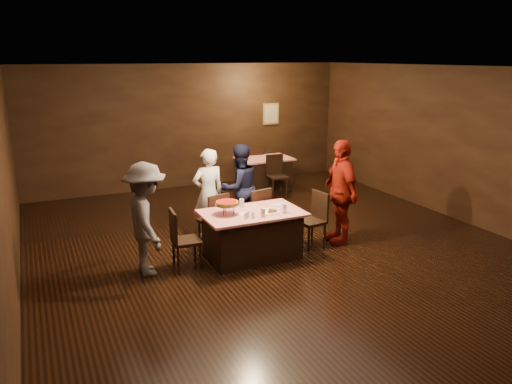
# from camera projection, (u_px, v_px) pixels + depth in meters

# --- Properties ---
(room) EXTENTS (10.00, 10.04, 3.02)m
(room) POSITION_uv_depth(u_px,v_px,m) (286.00, 125.00, 7.73)
(room) COLOR black
(room) RESTS_ON ground
(main_table) EXTENTS (1.60, 1.00, 0.77)m
(main_table) POSITION_uv_depth(u_px,v_px,m) (252.00, 235.00, 8.05)
(main_table) COLOR red
(main_table) RESTS_ON ground
(back_table) EXTENTS (1.30, 0.90, 0.77)m
(back_table) POSITION_uv_depth(u_px,v_px,m) (264.00, 173.00, 12.24)
(back_table) COLOR red
(back_table) RESTS_ON ground
(chair_far_left) EXTENTS (0.51, 0.51, 0.95)m
(chair_far_left) POSITION_uv_depth(u_px,v_px,m) (213.00, 219.00, 8.53)
(chair_far_left) COLOR black
(chair_far_left) RESTS_ON ground
(chair_far_right) EXTENTS (0.49, 0.49, 0.95)m
(chair_far_right) POSITION_uv_depth(u_px,v_px,m) (255.00, 213.00, 8.85)
(chair_far_right) COLOR black
(chair_far_right) RESTS_ON ground
(chair_end_left) EXTENTS (0.45, 0.45, 0.95)m
(chair_end_left) POSITION_uv_depth(u_px,v_px,m) (186.00, 239.00, 7.59)
(chair_end_left) COLOR black
(chair_end_left) RESTS_ON ground
(chair_end_right) EXTENTS (0.47, 0.47, 0.95)m
(chair_end_right) POSITION_uv_depth(u_px,v_px,m) (311.00, 220.00, 8.47)
(chair_end_right) COLOR black
(chair_end_right) RESTS_ON ground
(chair_back_near) EXTENTS (0.46, 0.46, 0.95)m
(chair_back_near) POSITION_uv_depth(u_px,v_px,m) (277.00, 176.00, 11.60)
(chair_back_near) COLOR black
(chair_back_near) RESTS_ON ground
(chair_back_far) EXTENTS (0.47, 0.47, 0.95)m
(chair_back_far) POSITION_uv_depth(u_px,v_px,m) (254.00, 165.00, 12.74)
(chair_back_far) COLOR black
(chair_back_far) RESTS_ON ground
(diner_white_jacket) EXTENTS (0.61, 0.42, 1.61)m
(diner_white_jacket) POSITION_uv_depth(u_px,v_px,m) (208.00, 193.00, 8.88)
(diner_white_jacket) COLOR white
(diner_white_jacket) RESTS_ON ground
(diner_navy_hoodie) EXTENTS (0.88, 0.74, 1.64)m
(diner_navy_hoodie) POSITION_uv_depth(u_px,v_px,m) (239.00, 188.00, 9.22)
(diner_navy_hoodie) COLOR black
(diner_navy_hoodie) RESTS_ON ground
(diner_grey_knit) EXTENTS (0.65, 1.11, 1.70)m
(diner_grey_knit) POSITION_uv_depth(u_px,v_px,m) (146.00, 219.00, 7.34)
(diner_grey_knit) COLOR #535357
(diner_grey_knit) RESTS_ON ground
(diner_red_shirt) EXTENTS (0.59, 1.12, 1.82)m
(diner_red_shirt) POSITION_uv_depth(u_px,v_px,m) (340.00, 191.00, 8.62)
(diner_red_shirt) COLOR maroon
(diner_red_shirt) RESTS_ON ground
(pizza_stand) EXTENTS (0.38, 0.38, 0.22)m
(pizza_stand) POSITION_uv_depth(u_px,v_px,m) (227.00, 203.00, 7.79)
(pizza_stand) COLOR black
(pizza_stand) RESTS_ON main_table
(plate_with_slice) EXTENTS (0.25, 0.25, 0.06)m
(plate_with_slice) POSITION_uv_depth(u_px,v_px,m) (271.00, 211.00, 7.89)
(plate_with_slice) COLOR white
(plate_with_slice) RESTS_ON main_table
(plate_empty) EXTENTS (0.25, 0.25, 0.01)m
(plate_empty) POSITION_uv_depth(u_px,v_px,m) (278.00, 205.00, 8.30)
(plate_empty) COLOR white
(plate_empty) RESTS_ON main_table
(glass_front_left) EXTENTS (0.08, 0.08, 0.14)m
(glass_front_left) POSITION_uv_depth(u_px,v_px,m) (263.00, 212.00, 7.69)
(glass_front_left) COLOR silver
(glass_front_left) RESTS_ON main_table
(glass_front_right) EXTENTS (0.08, 0.08, 0.14)m
(glass_front_right) POSITION_uv_depth(u_px,v_px,m) (284.00, 208.00, 7.90)
(glass_front_right) COLOR silver
(glass_front_right) RESTS_ON main_table
(glass_back) EXTENTS (0.08, 0.08, 0.14)m
(glass_back) POSITION_uv_depth(u_px,v_px,m) (242.00, 203.00, 8.18)
(glass_back) COLOR silver
(glass_back) RESTS_ON main_table
(condiments) EXTENTS (0.17, 0.10, 0.09)m
(condiments) POSITION_uv_depth(u_px,v_px,m) (249.00, 215.00, 7.62)
(condiments) COLOR silver
(condiments) RESTS_ON main_table
(napkin_center) EXTENTS (0.19, 0.19, 0.01)m
(napkin_center) POSITION_uv_depth(u_px,v_px,m) (269.00, 209.00, 8.07)
(napkin_center) COLOR white
(napkin_center) RESTS_ON main_table
(napkin_left) EXTENTS (0.21, 0.21, 0.01)m
(napkin_left) POSITION_uv_depth(u_px,v_px,m) (245.00, 214.00, 7.85)
(napkin_left) COLOR white
(napkin_left) RESTS_ON main_table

